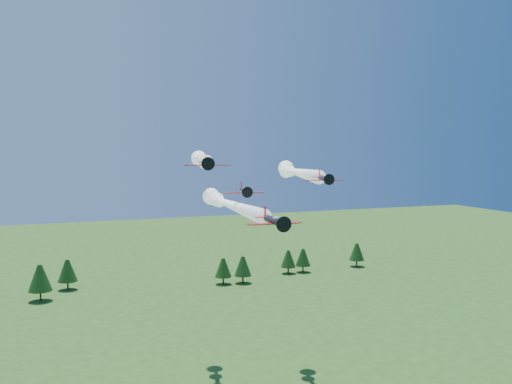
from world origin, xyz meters
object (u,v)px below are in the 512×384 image
object	(u,v)px
plane_lead	(229,204)
plane_slot	(244,191)
plane_left	(202,159)
plane_right	(296,172)

from	to	relation	value
plane_lead	plane_slot	size ratio (longest dim) A/B	5.87
plane_lead	plane_left	bearing A→B (deg)	100.28
plane_lead	plane_right	world-z (taller)	plane_right
plane_lead	plane_slot	world-z (taller)	plane_slot
plane_left	plane_right	world-z (taller)	plane_left
plane_right	plane_slot	bearing A→B (deg)	-129.15
plane_left	plane_right	xyz separation A→B (m)	(18.86, -7.14, -2.75)
plane_lead	plane_slot	distance (m)	6.74
plane_right	plane_lead	bearing A→B (deg)	-145.80
plane_lead	plane_right	bearing A→B (deg)	23.89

